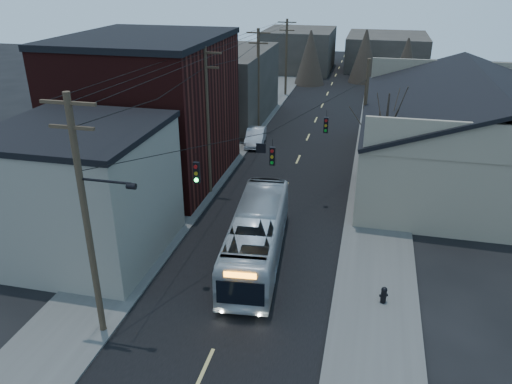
# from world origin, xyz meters

# --- Properties ---
(road_surface) EXTENTS (9.00, 110.00, 0.02)m
(road_surface) POSITION_xyz_m (0.00, 30.00, 0.01)
(road_surface) COLOR black
(road_surface) RESTS_ON ground
(sidewalk_left) EXTENTS (4.00, 110.00, 0.12)m
(sidewalk_left) POSITION_xyz_m (-6.50, 30.00, 0.06)
(sidewalk_left) COLOR #474744
(sidewalk_left) RESTS_ON ground
(sidewalk_right) EXTENTS (4.00, 110.00, 0.12)m
(sidewalk_right) POSITION_xyz_m (6.50, 30.00, 0.06)
(sidewalk_right) COLOR #474744
(sidewalk_right) RESTS_ON ground
(building_clapboard) EXTENTS (8.00, 8.00, 7.00)m
(building_clapboard) POSITION_xyz_m (-9.00, 9.00, 3.50)
(building_clapboard) COLOR gray
(building_clapboard) RESTS_ON ground
(building_brick) EXTENTS (10.00, 12.00, 10.00)m
(building_brick) POSITION_xyz_m (-10.00, 20.00, 5.00)
(building_brick) COLOR black
(building_brick) RESTS_ON ground
(building_left_far) EXTENTS (9.00, 14.00, 7.00)m
(building_left_far) POSITION_xyz_m (-9.50, 36.00, 3.50)
(building_left_far) COLOR #312C27
(building_left_far) RESTS_ON ground
(warehouse) EXTENTS (16.16, 20.60, 7.73)m
(warehouse) POSITION_xyz_m (13.00, 25.00, 2.70)
(warehouse) COLOR #7D6F5B
(warehouse) RESTS_ON ground
(building_far_left) EXTENTS (10.00, 12.00, 6.00)m
(building_far_left) POSITION_xyz_m (-6.00, 65.00, 3.00)
(building_far_left) COLOR #312C27
(building_far_left) RESTS_ON ground
(building_far_right) EXTENTS (12.00, 14.00, 5.00)m
(building_far_right) POSITION_xyz_m (7.00, 70.00, 2.50)
(building_far_right) COLOR #312C27
(building_far_right) RESTS_ON ground
(bare_tree) EXTENTS (0.40, 0.40, 7.20)m
(bare_tree) POSITION_xyz_m (6.50, 20.00, 3.60)
(bare_tree) COLOR black
(bare_tree) RESTS_ON ground
(utility_lines) EXTENTS (11.24, 45.28, 10.50)m
(utility_lines) POSITION_xyz_m (-3.11, 24.14, 4.95)
(utility_lines) COLOR #382B1E
(utility_lines) RESTS_ON ground
(bus) EXTENTS (3.41, 10.72, 2.94)m
(bus) POSITION_xyz_m (0.18, 10.17, 1.47)
(bus) COLOR #A8AFB4
(bus) RESTS_ON ground
(parked_car) EXTENTS (2.02, 4.53, 1.45)m
(parked_car) POSITION_xyz_m (-4.30, 28.92, 0.72)
(parked_car) COLOR #B2B6BB
(parked_car) RESTS_ON ground
(fire_hydrant) EXTENTS (0.41, 0.29, 0.84)m
(fire_hydrant) POSITION_xyz_m (6.83, 7.72, 0.57)
(fire_hydrant) COLOR black
(fire_hydrant) RESTS_ON sidewalk_right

